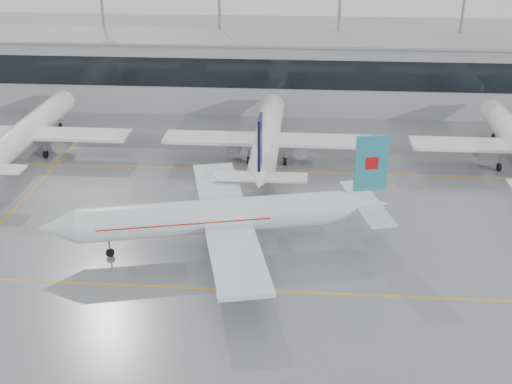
{
  "coord_description": "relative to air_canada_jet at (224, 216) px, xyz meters",
  "views": [
    {
      "loc": [
        4.86,
        -52.32,
        34.62
      ],
      "look_at": [
        0.0,
        12.0,
        5.0
      ],
      "focal_mm": 45.0,
      "sensor_mm": 36.0,
      "label": 1
    }
  ],
  "objects": [
    {
      "name": "ground",
      "position": [
        3.1,
        -8.21,
        -3.81
      ],
      "size": [
        320.0,
        320.0,
        0.0
      ],
      "primitive_type": "plane",
      "color": "gray",
      "rests_on": "ground"
    },
    {
      "name": "taxi_line_main",
      "position": [
        3.1,
        -8.21,
        -3.81
      ],
      "size": [
        120.0,
        0.25,
        0.01
      ],
      "primitive_type": "cube",
      "color": "gold",
      "rests_on": "ground"
    },
    {
      "name": "taxi_line_north",
      "position": [
        3.1,
        21.79,
        -3.81
      ],
      "size": [
        120.0,
        0.25,
        0.01
      ],
      "primitive_type": "cube",
      "color": "gold",
      "rests_on": "ground"
    },
    {
      "name": "taxi_line_cross",
      "position": [
        -26.9,
        6.79,
        -3.81
      ],
      "size": [
        0.25,
        60.0,
        0.01
      ],
      "primitive_type": "cube",
      "color": "gold",
      "rests_on": "ground"
    },
    {
      "name": "terminal",
      "position": [
        3.1,
        53.79,
        2.19
      ],
      "size": [
        180.0,
        15.0,
        12.0
      ],
      "primitive_type": "cube",
      "color": "#99999D",
      "rests_on": "ground"
    },
    {
      "name": "terminal_glass",
      "position": [
        3.1,
        46.24,
        3.69
      ],
      "size": [
        180.0,
        0.2,
        5.0
      ],
      "primitive_type": "cube",
      "color": "black",
      "rests_on": "ground"
    },
    {
      "name": "terminal_roof",
      "position": [
        3.1,
        53.79,
        8.39
      ],
      "size": [
        182.0,
        16.0,
        0.4
      ],
      "primitive_type": "cube",
      "color": "gray",
      "rests_on": "ground"
    },
    {
      "name": "light_masts",
      "position": [
        3.1,
        59.79,
        9.53
      ],
      "size": [
        156.4,
        1.0,
        22.6
      ],
      "color": "gray",
      "rests_on": "ground"
    },
    {
      "name": "air_canada_jet",
      "position": [
        0.0,
        0.0,
        0.0
      ],
      "size": [
        37.39,
        30.63,
        11.98
      ],
      "rotation": [
        0.0,
        0.0,
        3.38
      ],
      "color": "white",
      "rests_on": "ground"
    },
    {
      "name": "parked_jet_b",
      "position": [
        -31.9,
        25.48,
        -0.1
      ],
      "size": [
        29.64,
        36.96,
        11.72
      ],
      "rotation": [
        0.0,
        0.0,
        1.57
      ],
      "color": "white",
      "rests_on": "ground"
    },
    {
      "name": "parked_jet_c",
      "position": [
        3.1,
        25.48,
        -0.1
      ],
      "size": [
        29.64,
        36.96,
        11.72
      ],
      "rotation": [
        0.0,
        0.0,
        1.57
      ],
      "color": "white",
      "rests_on": "ground"
    }
  ]
}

